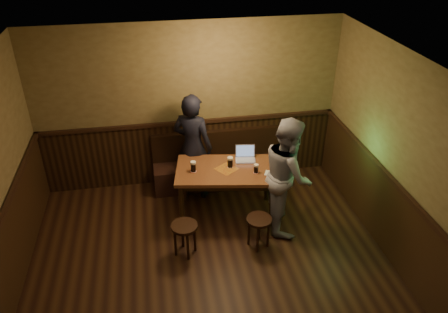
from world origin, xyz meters
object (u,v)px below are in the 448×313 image
object	(u,v)px
pub_table	(227,175)
pint_right	(256,168)
stool_left	(185,231)
pint_left	(193,166)
bench	(218,168)
person_grey	(288,175)
pint_mid	(230,162)
laptop	(245,156)
person_suit	(193,147)
stool_right	(259,224)

from	to	relation	value
pub_table	pint_right	size ratio (longest dim) A/B	11.43
stool_left	pint_left	xyz separation A→B (m)	(0.24, 0.84, 0.50)
pint_right	pub_table	bearing A→B (deg)	156.74
bench	person_grey	bearing A→B (deg)	-57.33
pint_mid	person_grey	distance (m)	0.90
pint_right	laptop	bearing A→B (deg)	99.76
pint_right	laptop	size ratio (longest dim) A/B	0.42
stool_left	pint_left	size ratio (longest dim) A/B	2.94
bench	stool_left	size ratio (longest dim) A/B	4.40
laptop	pub_table	bearing A→B (deg)	-136.96
laptop	stool_left	bearing A→B (deg)	-127.20
pint_left	person_suit	world-z (taller)	person_suit
pint_right	stool_left	bearing A→B (deg)	-150.80
person_grey	bench	bearing A→B (deg)	40.55
pub_table	pint_right	bearing A→B (deg)	-13.61
bench	pint_right	world-z (taller)	pint_right
pint_mid	laptop	world-z (taller)	laptop
pint_right	laptop	distance (m)	0.42
pint_left	stool_left	bearing A→B (deg)	-105.69
bench	person_suit	world-z (taller)	person_suit
pub_table	stool_left	size ratio (longest dim) A/B	3.30
laptop	person_suit	size ratio (longest dim) A/B	0.19
person_grey	stool_left	bearing A→B (deg)	111.98
bench	pint_mid	distance (m)	1.00
bench	pint_right	bearing A→B (deg)	-68.14
stool_right	pub_table	bearing A→B (deg)	110.00
pint_mid	pint_right	world-z (taller)	pint_mid
pub_table	pint_left	xyz separation A→B (m)	(-0.50, 0.02, 0.19)
pub_table	pint_left	bearing A→B (deg)	-172.76
bench	stool_right	size ratio (longest dim) A/B	4.50
stool_right	pint_left	bearing A→B (deg)	132.93
person_suit	pint_right	bearing A→B (deg)	166.52
stool_left	pint_mid	distance (m)	1.29
bench	stool_right	distance (m)	1.74
stool_left	pint_right	distance (m)	1.41
stool_right	laptop	distance (m)	1.19
stool_left	laptop	world-z (taller)	laptop
stool_left	pint_right	xyz separation A→B (m)	(1.15, 0.65, 0.49)
bench	pint_right	xyz separation A→B (m)	(0.41, -1.03, 0.58)
stool_right	pint_left	xyz separation A→B (m)	(-0.81, 0.87, 0.51)
pint_mid	person_suit	xyz separation A→B (m)	(-0.50, 0.57, 0.00)
person_suit	stool_left	bearing A→B (deg)	107.72
pint_mid	stool_right	bearing A→B (deg)	-74.69
pint_right	person_suit	bearing A→B (deg)	137.00
pint_right	laptop	world-z (taller)	laptop
bench	laptop	xyz separation A→B (m)	(0.34, -0.62, 0.56)
pub_table	pint_mid	bearing A→B (deg)	45.68
stool_right	pint_left	size ratio (longest dim) A/B	2.88
bench	stool_right	world-z (taller)	bench
bench	pint_mid	bearing A→B (deg)	-85.47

